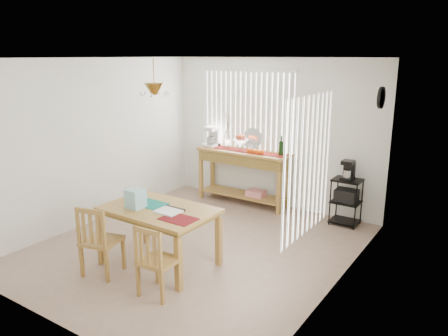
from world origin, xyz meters
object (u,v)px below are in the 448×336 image
Objects in this scene: sideboard at (244,164)px; chair_right at (157,261)px; wire_cart at (346,197)px; chair_left at (100,241)px; cart_items at (348,170)px; dining_table at (159,215)px.

chair_right is (0.83, -3.25, -0.32)m from sideboard.
wire_cart is 3.83m from chair_left.
cart_items is 0.22× the size of dining_table.
chair_left is at bearing -178.61° from chair_right.
wire_cart is at bearing 72.09° from chair_right.
wire_cart is at bearing 0.44° from sideboard.
chair_left is at bearing -122.79° from dining_table.
sideboard is 5.63× the size of cart_items.
sideboard reaches higher than dining_table.
sideboard reaches higher than wire_cart.
wire_cart is 0.52× the size of dining_table.
sideboard reaches higher than chair_left.
cart_items is 0.36× the size of chair_right.
sideboard is at bearing 104.31° from chair_right.
cart_items is at bearing 72.13° from chair_right.
chair_left is (-1.96, -3.30, -0.45)m from cart_items.
chair_right is at bearing -75.69° from sideboard.
chair_right is (-1.06, -3.27, -0.03)m from wire_cart.
dining_table is at bearing -120.30° from wire_cart.
dining_table is (0.33, -2.64, -0.06)m from sideboard.
chair_right reaches higher than dining_table.
dining_table is at bearing 129.09° from chair_right.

